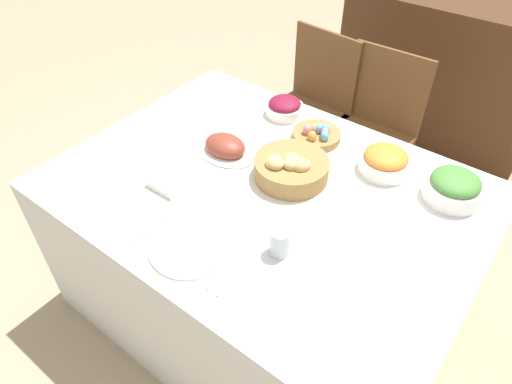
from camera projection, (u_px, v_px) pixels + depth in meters
ground_plane at (264, 302)px, 2.20m from camera, size 12.00×12.00×0.00m
dining_table at (265, 252)px, 1.95m from camera, size 1.56×1.16×0.75m
chair_far_left at (308, 107)px, 2.60m from camera, size 0.46×0.46×0.90m
chair_far_center at (371, 131)px, 2.42m from camera, size 0.42×0.42×0.90m
sideboard at (439, 75)px, 2.95m from camera, size 1.26×0.44×0.94m
bread_basket at (291, 168)px, 1.71m from camera, size 0.28×0.28×0.11m
egg_basket at (317, 135)px, 1.91m from camera, size 0.20×0.20×0.08m
ham_platter at (225, 147)px, 1.84m from camera, size 0.27×0.19×0.08m
carrot_bowl at (385, 161)px, 1.74m from camera, size 0.20×0.20×0.10m
beet_salad_bowl at (284, 107)px, 2.05m from camera, size 0.17×0.17×0.08m
green_salad_bowl at (454, 187)px, 1.62m from camera, size 0.20×0.20×0.11m
dinner_plate at (190, 247)px, 1.47m from camera, size 0.27×0.27×0.01m
fork at (156, 225)px, 1.55m from camera, size 0.02×0.18×0.00m
knife at (228, 271)px, 1.40m from camera, size 0.02×0.18×0.00m
spoon at (236, 276)px, 1.39m from camera, size 0.02×0.18×0.00m
drinking_cup at (280, 241)px, 1.43m from camera, size 0.07×0.07×0.10m
butter_dish at (166, 184)px, 1.69m from camera, size 0.13×0.08×0.03m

